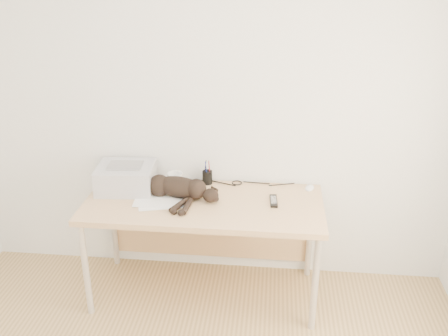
# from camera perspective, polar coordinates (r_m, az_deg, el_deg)

# --- Properties ---
(wall_back) EXTENTS (3.50, 0.00, 3.50)m
(wall_back) POSITION_cam_1_polar(r_m,az_deg,el_deg) (3.48, -1.67, 7.09)
(wall_back) COLOR white
(wall_back) RESTS_ON floor
(desk) EXTENTS (1.60, 0.70, 0.74)m
(desk) POSITION_cam_1_polar(r_m,az_deg,el_deg) (3.49, -2.12, -5.18)
(desk) COLOR tan
(desk) RESTS_ON floor
(printer) EXTENTS (0.41, 0.36, 0.19)m
(printer) POSITION_cam_1_polar(r_m,az_deg,el_deg) (3.56, -11.13, -1.05)
(printer) COLOR silver
(printer) RESTS_ON desk
(papers) EXTENTS (0.39, 0.31, 0.01)m
(papers) POSITION_cam_1_polar(r_m,az_deg,el_deg) (3.39, -7.18, -3.68)
(papers) COLOR white
(papers) RESTS_ON desk
(cat) EXTENTS (0.67, 0.40, 0.16)m
(cat) POSITION_cam_1_polar(r_m,az_deg,el_deg) (3.40, -5.51, -2.30)
(cat) COLOR black
(cat) RESTS_ON desk
(mug) EXTENTS (0.15, 0.15, 0.10)m
(mug) POSITION_cam_1_polar(r_m,az_deg,el_deg) (3.56, -5.62, -1.36)
(mug) COLOR white
(mug) RESTS_ON desk
(pen_cup) EXTENTS (0.07, 0.07, 0.18)m
(pen_cup) POSITION_cam_1_polar(r_m,az_deg,el_deg) (3.59, -1.92, -1.04)
(pen_cup) COLOR black
(pen_cup) RESTS_ON desk
(remote_grey) EXTENTS (0.11, 0.19, 0.02)m
(remote_grey) POSITION_cam_1_polar(r_m,az_deg,el_deg) (3.61, -5.64, -1.73)
(remote_grey) COLOR gray
(remote_grey) RESTS_ON desk
(remote_black) EXTENTS (0.06, 0.17, 0.02)m
(remote_black) POSITION_cam_1_polar(r_m,az_deg,el_deg) (3.36, 5.69, -3.77)
(remote_black) COLOR black
(remote_black) RESTS_ON desk
(mouse) EXTENTS (0.09, 0.12, 0.03)m
(mouse) POSITION_cam_1_polar(r_m,az_deg,el_deg) (3.58, 9.77, -2.09)
(mouse) COLOR white
(mouse) RESTS_ON desk
(cable_tangle) EXTENTS (1.36, 0.08, 0.01)m
(cable_tangle) POSITION_cam_1_polar(r_m,az_deg,el_deg) (3.63, -1.67, -1.56)
(cable_tangle) COLOR black
(cable_tangle) RESTS_ON desk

